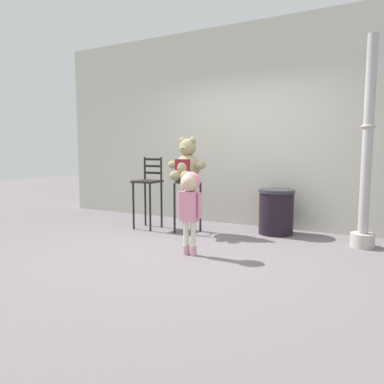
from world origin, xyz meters
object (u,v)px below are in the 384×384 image
(lamppost, at_px, (366,167))
(bar_chair_empty, at_px, (148,187))
(trash_bin, at_px, (276,211))
(bar_stool_with_teddy, at_px, (188,195))
(teddy_bear, at_px, (187,164))
(child_walking, at_px, (190,195))

(lamppost, relative_size, bar_chair_empty, 2.33)
(lamppost, height_order, bar_chair_empty, lamppost)
(trash_bin, bearing_deg, bar_stool_with_teddy, -156.70)
(teddy_bear, distance_m, bar_chair_empty, 0.79)
(teddy_bear, xyz_separation_m, child_walking, (0.62, -1.02, -0.31))
(child_walking, distance_m, lamppost, 2.27)
(child_walking, distance_m, bar_chair_empty, 1.66)
(trash_bin, bearing_deg, bar_chair_empty, -163.67)
(child_walking, bearing_deg, lamppost, -50.95)
(child_walking, height_order, lamppost, lamppost)
(bar_stool_with_teddy, relative_size, bar_chair_empty, 0.70)
(bar_stool_with_teddy, distance_m, lamppost, 2.47)
(trash_bin, relative_size, lamppost, 0.25)
(bar_chair_empty, bearing_deg, trash_bin, 16.33)
(bar_stool_with_teddy, xyz_separation_m, teddy_bear, (0.00, -0.03, 0.47))
(bar_stool_with_teddy, xyz_separation_m, trash_bin, (1.22, 0.52, -0.23))
(child_walking, relative_size, trash_bin, 1.48)
(teddy_bear, distance_m, child_walking, 1.23)
(bar_stool_with_teddy, height_order, bar_chair_empty, bar_chair_empty)
(bar_stool_with_teddy, bearing_deg, bar_chair_empty, -177.04)
(bar_chair_empty, bearing_deg, bar_stool_with_teddy, 2.96)
(child_walking, xyz_separation_m, trash_bin, (0.60, 1.58, -0.38))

